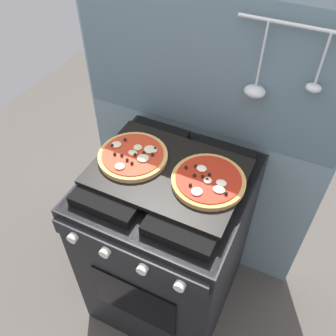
{
  "coord_description": "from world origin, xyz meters",
  "views": [
    {
      "loc": [
        0.4,
        -0.82,
        1.84
      ],
      "look_at": [
        0.0,
        0.0,
        0.93
      ],
      "focal_mm": 38.82,
      "sensor_mm": 36.0,
      "label": 1
    }
  ],
  "objects_px": {
    "stove": "(168,243)",
    "baking_tray": "(168,172)",
    "pizza_right": "(208,180)",
    "pizza_left": "(133,156)"
  },
  "relations": [
    {
      "from": "stove",
      "to": "baking_tray",
      "type": "xyz_separation_m",
      "value": [
        0.0,
        0.0,
        0.46
      ]
    },
    {
      "from": "stove",
      "to": "pizza_right",
      "type": "bearing_deg",
      "value": 2.41
    },
    {
      "from": "pizza_left",
      "to": "baking_tray",
      "type": "bearing_deg",
      "value": 0.78
    },
    {
      "from": "pizza_left",
      "to": "pizza_right",
      "type": "bearing_deg",
      "value": 1.3
    },
    {
      "from": "baking_tray",
      "to": "pizza_right",
      "type": "bearing_deg",
      "value": 1.79
    },
    {
      "from": "pizza_right",
      "to": "pizza_left",
      "type": "bearing_deg",
      "value": -178.7
    },
    {
      "from": "baking_tray",
      "to": "pizza_right",
      "type": "relative_size",
      "value": 2.1
    },
    {
      "from": "stove",
      "to": "baking_tray",
      "type": "relative_size",
      "value": 1.67
    },
    {
      "from": "pizza_left",
      "to": "pizza_right",
      "type": "distance_m",
      "value": 0.29
    },
    {
      "from": "stove",
      "to": "baking_tray",
      "type": "bearing_deg",
      "value": 90.0
    }
  ]
}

